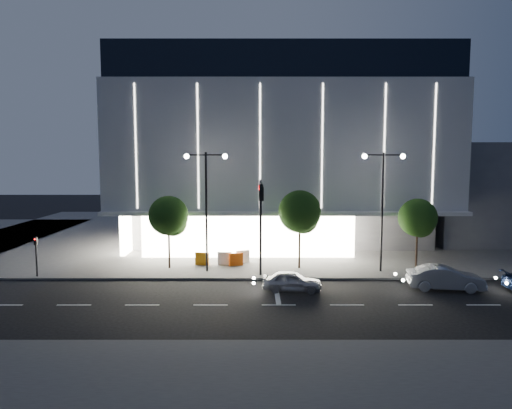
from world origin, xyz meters
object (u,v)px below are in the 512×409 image
object	(u,v)px
street_lamp_east	(383,194)
barrier_a	(202,259)
tree_left	(169,218)
ped_signal_far	(36,252)
car_second	(445,278)
traffic_mast	(261,210)
barrier_c	(236,259)
barrier_b	(225,258)
tree_mid	(300,214)
tree_right	(418,220)
car_lead	(292,281)
street_lamp_west	(206,194)
barrier_d	(243,257)

from	to	relation	value
street_lamp_east	barrier_a	xyz separation A→B (m)	(-13.60, 1.95, -5.31)
tree_left	barrier_a	distance (m)	4.24
ped_signal_far	car_second	bearing A→B (deg)	-5.85
traffic_mast	barrier_c	bearing A→B (deg)	113.49
tree_left	barrier_b	size ratio (longest dim) A/B	5.20
tree_mid	tree_right	distance (m)	9.01
traffic_mast	tree_left	world-z (taller)	traffic_mast
street_lamp_east	car_lead	world-z (taller)	street_lamp_east
traffic_mast	car_lead	size ratio (longest dim) A/B	1.86
street_lamp_west	barrier_c	xyz separation A→B (m)	(2.09, 1.73, -5.31)
car_second	barrier_d	distance (m)	15.20
tree_right	tree_left	bearing A→B (deg)	180.00
street_lamp_west	tree_right	size ratio (longest dim) A/B	1.63
barrier_a	street_lamp_east	bearing A→B (deg)	8.15
tree_mid	street_lamp_west	bearing A→B (deg)	-171.74
street_lamp_west	tree_left	world-z (taller)	street_lamp_west
street_lamp_east	street_lamp_west	bearing A→B (deg)	180.00
tree_right	barrier_b	world-z (taller)	tree_right
ped_signal_far	tree_right	xyz separation A→B (m)	(28.03, 2.52, 2.00)
tree_mid	barrier_a	distance (m)	8.52
car_second	barrier_b	xyz separation A→B (m)	(-14.83, 6.50, -0.14)
tree_right	barrier_d	distance (m)	13.92
tree_right	barrier_b	distance (m)	15.24
street_lamp_east	tree_mid	world-z (taller)	street_lamp_east
ped_signal_far	car_lead	world-z (taller)	ped_signal_far
street_lamp_west	barrier_d	distance (m)	6.53
barrier_d	tree_left	bearing A→B (deg)	172.59
barrier_c	traffic_mast	bearing A→B (deg)	-85.13
car_second	barrier_a	xyz separation A→B (m)	(-16.61, 6.32, -0.14)
car_lead	barrier_b	distance (m)	8.32
tree_left	barrier_b	bearing A→B (deg)	14.93
traffic_mast	barrier_d	world-z (taller)	traffic_mast
street_lamp_west	barrier_a	distance (m)	5.68
ped_signal_far	barrier_a	xyz separation A→B (m)	(11.40, 3.45, -1.24)
ped_signal_far	barrier_c	world-z (taller)	ped_signal_far
street_lamp_west	tree_left	size ratio (longest dim) A/B	1.57
street_lamp_east	barrier_a	size ratio (longest dim) A/B	8.18
traffic_mast	street_lamp_west	distance (m)	4.89
barrier_a	barrier_d	world-z (taller)	same
car_lead	barrier_c	xyz separation A→B (m)	(-3.91, 6.38, 0.00)
ped_signal_far	car_second	world-z (taller)	ped_signal_far
tree_left	ped_signal_far	bearing A→B (deg)	-164.39
barrier_a	barrier_b	distance (m)	1.79
street_lamp_west	car_lead	xyz separation A→B (m)	(6.00, -4.66, -5.31)
street_lamp_east	tree_right	size ratio (longest dim) A/B	1.63
car_lead	barrier_b	xyz separation A→B (m)	(-4.82, 6.78, 0.00)
street_lamp_east	tree_left	size ratio (longest dim) A/B	1.57
traffic_mast	ped_signal_far	distance (m)	16.35
street_lamp_east	ped_signal_far	world-z (taller)	street_lamp_east
street_lamp_west	barrier_d	world-z (taller)	street_lamp_west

